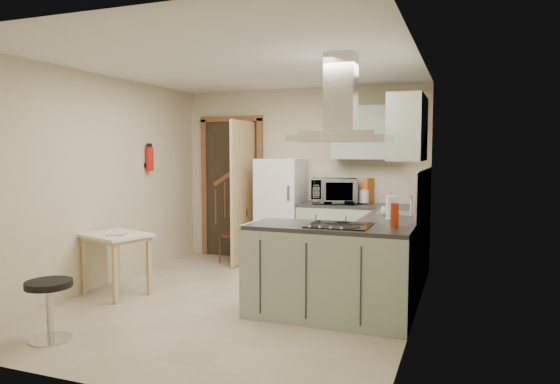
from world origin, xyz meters
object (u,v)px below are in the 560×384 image
at_px(drop_leaf_table, 116,264).
at_px(stool, 50,310).
at_px(bentwood_chair, 234,235).
at_px(peninsula, 329,272).
at_px(extractor_hood, 340,139).
at_px(microwave, 334,191).
at_px(fridge, 281,212).

xyz_separation_m(drop_leaf_table, stool, (0.37, -1.32, -0.09)).
bearing_deg(bentwood_chair, peninsula, -29.89).
bearing_deg(peninsula, extractor_hood, 0.00).
height_order(drop_leaf_table, microwave, microwave).
xyz_separation_m(fridge, bentwood_chair, (-0.67, -0.14, -0.34)).
distance_m(drop_leaf_table, microwave, 2.93).
bearing_deg(stool, extractor_hood, 32.38).
bearing_deg(peninsula, fridge, 121.74).
height_order(fridge, extractor_hood, extractor_hood).
xyz_separation_m(drop_leaf_table, microwave, (1.98, 2.04, 0.72)).
distance_m(extractor_hood, microwave, 2.16).
distance_m(fridge, bentwood_chair, 0.76).
height_order(peninsula, drop_leaf_table, peninsula).
distance_m(peninsula, microwave, 2.13).
height_order(extractor_hood, microwave, extractor_hood).
distance_m(peninsula, stool, 2.49).
bearing_deg(drop_leaf_table, microwave, 64.01).
xyz_separation_m(extractor_hood, microwave, (-0.56, 1.98, -0.65)).
height_order(bentwood_chair, microwave, microwave).
bearing_deg(microwave, bentwood_chair, 170.55).
bearing_deg(extractor_hood, bentwood_chair, 137.33).
xyz_separation_m(peninsula, bentwood_chair, (-1.89, 1.84, -0.04)).
relative_size(extractor_hood, stool, 1.75).
bearing_deg(extractor_hood, drop_leaf_table, -178.69).
height_order(stool, microwave, microwave).
bearing_deg(microwave, extractor_hood, -89.36).
bearing_deg(stool, drop_leaf_table, 105.53).
bearing_deg(stool, peninsula, 33.62).
distance_m(fridge, extractor_hood, 2.57).
distance_m(extractor_hood, bentwood_chair, 3.01).
relative_size(peninsula, drop_leaf_table, 2.11).
height_order(fridge, stool, fridge).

